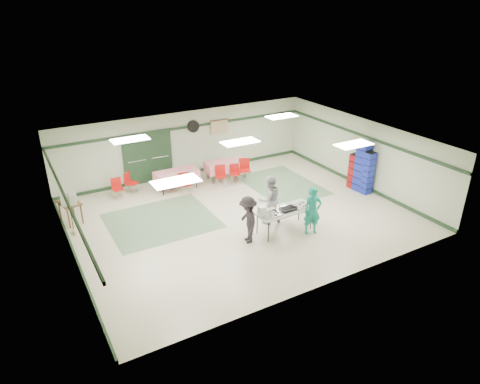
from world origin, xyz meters
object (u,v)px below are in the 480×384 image
printer_table (69,205)px  chair_c (245,167)px  volunteer_dark (248,220)px  chair_a (235,172)px  volunteer_teal (313,211)px  crate_stack_red (356,171)px  dining_table_a (226,165)px  chair_loose_a (130,181)px  chair_loose_b (117,186)px  dining_table_b (177,176)px  chair_b (220,174)px  broom (71,213)px  chair_d (184,181)px  serving_table (285,211)px  volunteer_grey (269,200)px  crate_stack_blue_a (362,167)px  crate_stack_blue_b (368,173)px  office_printer (69,199)px

printer_table → chair_c: bearing=-11.6°
volunteer_dark → chair_a: size_ratio=1.91×
volunteer_teal → crate_stack_red: bearing=46.1°
dining_table_a → chair_loose_a: size_ratio=2.04×
chair_a → chair_loose_b: chair_loose_b is taller
dining_table_a → chair_c: chair_c is taller
dining_table_b → crate_stack_red: crate_stack_red is taller
chair_b → broom: bearing=-148.6°
chair_c → broom: (-6.94, -1.05, 0.16)m
volunteer_teal → chair_d: volunteer_teal is taller
dining_table_b → printer_table: size_ratio=1.77×
serving_table → broom: size_ratio=1.38×
volunteer_dark → chair_c: size_ratio=1.62×
dining_table_a → chair_a: size_ratio=2.24×
volunteer_teal → chair_a: bearing=109.7°
crate_stack_red → serving_table: bearing=-161.5°
dining_table_a → chair_d: 2.20m
dining_table_b → broom: size_ratio=1.20×
chair_d → broom: (-4.27, -1.05, 0.22)m
serving_table → dining_table_b: bearing=108.6°
volunteer_dark → chair_d: volunteer_dark is taller
dining_table_b → chair_b: chair_b is taller
chair_loose_a → crate_stack_red: 8.78m
chair_a → broom: 6.57m
volunteer_dark → chair_c: (2.34, 4.24, -0.18)m
volunteer_grey → chair_c: size_ratio=1.80×
dining_table_a → chair_d: size_ratio=2.10×
chair_a → chair_loose_a: (-4.02, 1.04, 0.05)m
crate_stack_blue_a → broom: bearing=168.9°
crate_stack_blue_b → office_printer: size_ratio=3.60×
office_printer → chair_a: bearing=14.0°
volunteer_grey → crate_stack_blue_a: (4.54, 0.44, 0.15)m
chair_a → chair_c: size_ratio=0.85×
volunteer_grey → office_printer: bearing=-24.7°
crate_stack_blue_a → crate_stack_blue_b: 0.34m
serving_table → chair_b: 4.25m
chair_d → chair_loose_a: bearing=158.5°
volunteer_teal → chair_a: 4.79m
chair_loose_b → volunteer_dark: bearing=-64.1°
dining_table_b → chair_loose_b: 2.29m
serving_table → office_printer: 7.04m
chair_d → serving_table: bearing=-60.2°
chair_b → chair_c: (1.11, 0.01, 0.05)m
chair_c → crate_stack_red: bearing=-16.0°
volunteer_grey → office_printer: size_ratio=3.63×
volunteer_dark → chair_d: 4.26m
dining_table_a → chair_loose_a: (-3.93, 0.46, -0.04)m
broom → volunteer_dark: bearing=-34.0°
volunteer_teal → chair_a: (-0.16, 4.77, -0.30)m
volunteer_dark → printer_table: 6.04m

